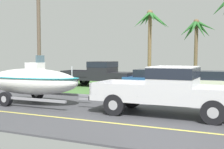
{
  "coord_description": "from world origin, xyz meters",
  "views": [
    {
      "loc": [
        2.46,
        -10.19,
        2.15
      ],
      "look_at": [
        -2.58,
        0.83,
        1.43
      ],
      "focal_mm": 45.48,
      "sensor_mm": 36.0,
      "label": 1
    }
  ],
  "objects_px": {
    "parked_sedan_far": "(157,80)",
    "utility_pole": "(39,32)",
    "palm_tree_far_left": "(196,34)",
    "palm_tree_mid": "(151,27)",
    "pickup_truck_towing": "(173,88)",
    "boat_on_trailer": "(31,81)",
    "parked_sedan_near": "(219,83)",
    "parked_pickup_background": "(102,73)"
  },
  "relations": [
    {
      "from": "parked_sedan_far",
      "to": "utility_pole",
      "type": "xyz_separation_m",
      "value": [
        -6.9,
        -3.4,
        3.12
      ]
    },
    {
      "from": "parked_sedan_far",
      "to": "palm_tree_far_left",
      "type": "xyz_separation_m",
      "value": [
        1.57,
        6.04,
        3.43
      ]
    },
    {
      "from": "palm_tree_mid",
      "to": "utility_pole",
      "type": "distance_m",
      "value": 10.48
    },
    {
      "from": "utility_pole",
      "to": "pickup_truck_towing",
      "type": "bearing_deg",
      "value": -23.96
    },
    {
      "from": "parked_sedan_far",
      "to": "pickup_truck_towing",
      "type": "bearing_deg",
      "value": -70.19
    },
    {
      "from": "boat_on_trailer",
      "to": "palm_tree_mid",
      "type": "xyz_separation_m",
      "value": [
        1.72,
        13.61,
        3.8
      ]
    },
    {
      "from": "pickup_truck_towing",
      "to": "palm_tree_far_left",
      "type": "relative_size",
      "value": 1.04
    },
    {
      "from": "boat_on_trailer",
      "to": "parked_sedan_near",
      "type": "xyz_separation_m",
      "value": [
        7.84,
        7.03,
        -0.38
      ]
    },
    {
      "from": "parked_pickup_background",
      "to": "parked_sedan_far",
      "type": "height_order",
      "value": "parked_pickup_background"
    },
    {
      "from": "parked_sedan_near",
      "to": "parked_sedan_far",
      "type": "height_order",
      "value": "same"
    },
    {
      "from": "parked_pickup_background",
      "to": "palm_tree_mid",
      "type": "xyz_separation_m",
      "value": [
        1.92,
        5.67,
        3.82
      ]
    },
    {
      "from": "pickup_truck_towing",
      "to": "parked_pickup_background",
      "type": "relative_size",
      "value": 1.0
    },
    {
      "from": "parked_pickup_background",
      "to": "parked_sedan_near",
      "type": "relative_size",
      "value": 1.23
    },
    {
      "from": "parked_sedan_far",
      "to": "palm_tree_mid",
      "type": "xyz_separation_m",
      "value": [
        -2.22,
        5.91,
        4.18
      ]
    },
    {
      "from": "pickup_truck_towing",
      "to": "boat_on_trailer",
      "type": "distance_m",
      "value": 6.72
    },
    {
      "from": "parked_pickup_background",
      "to": "palm_tree_mid",
      "type": "height_order",
      "value": "palm_tree_mid"
    },
    {
      "from": "parked_pickup_background",
      "to": "boat_on_trailer",
      "type": "bearing_deg",
      "value": -88.55
    },
    {
      "from": "parked_sedan_near",
      "to": "palm_tree_far_left",
      "type": "xyz_separation_m",
      "value": [
        -2.33,
        6.71,
        3.43
      ]
    },
    {
      "from": "parked_pickup_background",
      "to": "parked_sedan_near",
      "type": "bearing_deg",
      "value": -6.46
    },
    {
      "from": "palm_tree_mid",
      "to": "palm_tree_far_left",
      "type": "distance_m",
      "value": 3.86
    },
    {
      "from": "utility_pole",
      "to": "palm_tree_mid",
      "type": "bearing_deg",
      "value": 63.29
    },
    {
      "from": "parked_sedan_far",
      "to": "palm_tree_far_left",
      "type": "bearing_deg",
      "value": 75.46
    },
    {
      "from": "parked_sedan_near",
      "to": "parked_sedan_far",
      "type": "bearing_deg",
      "value": 170.16
    },
    {
      "from": "pickup_truck_towing",
      "to": "parked_sedan_far",
      "type": "height_order",
      "value": "pickup_truck_towing"
    },
    {
      "from": "pickup_truck_towing",
      "to": "boat_on_trailer",
      "type": "xyz_separation_m",
      "value": [
        -6.72,
        -0.0,
        0.03
      ]
    },
    {
      "from": "boat_on_trailer",
      "to": "palm_tree_far_left",
      "type": "bearing_deg",
      "value": 68.16
    },
    {
      "from": "parked_pickup_background",
      "to": "utility_pole",
      "type": "distance_m",
      "value": 5.33
    },
    {
      "from": "parked_pickup_background",
      "to": "parked_sedan_far",
      "type": "relative_size",
      "value": 1.27
    },
    {
      "from": "boat_on_trailer",
      "to": "utility_pole",
      "type": "xyz_separation_m",
      "value": [
        -2.96,
        4.3,
        2.74
      ]
    },
    {
      "from": "parked_sedan_far",
      "to": "utility_pole",
      "type": "distance_m",
      "value": 8.3
    },
    {
      "from": "pickup_truck_towing",
      "to": "parked_pickup_background",
      "type": "height_order",
      "value": "parked_pickup_background"
    },
    {
      "from": "pickup_truck_towing",
      "to": "parked_sedan_far",
      "type": "distance_m",
      "value": 8.19
    },
    {
      "from": "parked_pickup_background",
      "to": "utility_pole",
      "type": "height_order",
      "value": "utility_pole"
    },
    {
      "from": "palm_tree_far_left",
      "to": "parked_sedan_near",
      "type": "bearing_deg",
      "value": -70.83
    },
    {
      "from": "pickup_truck_towing",
      "to": "parked_sedan_far",
      "type": "relative_size",
      "value": 1.27
    },
    {
      "from": "parked_sedan_near",
      "to": "palm_tree_mid",
      "type": "xyz_separation_m",
      "value": [
        -6.12,
        6.58,
        4.18
      ]
    },
    {
      "from": "pickup_truck_towing",
      "to": "boat_on_trailer",
      "type": "bearing_deg",
      "value": -180.0
    },
    {
      "from": "parked_pickup_background",
      "to": "pickup_truck_towing",
      "type": "bearing_deg",
      "value": -48.92
    },
    {
      "from": "utility_pole",
      "to": "parked_pickup_background",
      "type": "bearing_deg",
      "value": 52.79
    },
    {
      "from": "parked_sedan_far",
      "to": "utility_pole",
      "type": "bearing_deg",
      "value": -153.77
    },
    {
      "from": "palm_tree_mid",
      "to": "parked_pickup_background",
      "type": "bearing_deg",
      "value": -108.74
    },
    {
      "from": "palm_tree_far_left",
      "to": "palm_tree_mid",
      "type": "bearing_deg",
      "value": -178.03
    }
  ]
}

